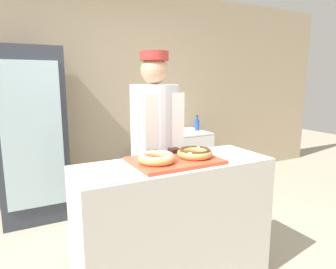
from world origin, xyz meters
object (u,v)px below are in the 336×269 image
Objects in this scene: brownie_back_left at (154,153)px; serving_tray at (175,160)px; chest_freezer at (174,161)px; baker_person at (155,150)px; donut_chocolate_glaze at (195,152)px; beverage_fridge at (31,135)px; bottle_red at (176,123)px; donut_light_glaze at (157,158)px; bottle_blue at (197,125)px; brownie_back_right at (175,150)px.

serving_tray is at bearing -61.15° from brownie_back_left.
brownie_back_left reaches higher than chest_freezer.
brownie_back_left is 0.43m from baker_person.
beverage_fridge reaches higher than donut_chocolate_glaze.
serving_tray is at bearing -119.52° from bottle_red.
donut_chocolate_glaze is at bearing -9.50° from serving_tray.
donut_light_glaze is 1.19× the size of bottle_red.
serving_tray is 7.82× the size of brownie_back_left.
baker_person is at bearing 65.74° from donut_light_glaze.
bottle_red is (0.16, 0.24, 0.48)m from chest_freezer.
beverage_fridge is at bearing 118.59° from donut_chocolate_glaze.
serving_tray is 2.79× the size of bottle_blue.
serving_tray is 7.82× the size of brownie_back_right.
donut_light_glaze is 0.30m from donut_chocolate_glaze.
chest_freezer is at bearing 65.31° from donut_chocolate_glaze.
serving_tray is 2.83× the size of bottle_red.
beverage_fridge is at bearing -179.79° from chest_freezer.
baker_person reaches higher than bottle_blue.
baker_person reaches higher than donut_light_glaze.
donut_chocolate_glaze reaches higher than bottle_blue.
bottle_red is at bearing 130.35° from bottle_blue.
donut_light_glaze reaches higher than bottle_blue.
donut_light_glaze is 1.90m from beverage_fridge.
brownie_back_left is at bearing -131.71° from bottle_blue.
bottle_blue is at bearing 50.13° from donut_light_glaze.
beverage_fridge is at bearing 115.03° from serving_tray.
donut_chocolate_glaze is at bearing -37.65° from brownie_back_left.
bottle_red is at bearing 60.48° from serving_tray.
chest_freezer is (0.82, 1.78, -0.61)m from donut_chocolate_glaze.
brownie_back_left is 1.00× the size of brownie_back_right.
donut_chocolate_glaze is (0.30, 0.00, 0.00)m from donut_light_glaze.
donut_light_glaze is at bearing -122.16° from chest_freezer.
brownie_back_left is 0.36× the size of bottle_red.
donut_chocolate_glaze is 0.19m from brownie_back_right.
beverage_fridge is 1.86m from chest_freezer.
serving_tray is 2.37× the size of donut_light_glaze.
chest_freezer is (0.87, 1.22, -0.51)m from baker_person.
bottle_blue reaches higher than brownie_back_right.
chest_freezer is at bearing 57.84° from donut_light_glaze.
donut_light_glaze is 0.28× the size of chest_freezer.
brownie_back_right is (0.17, 0.00, 0.00)m from brownie_back_left.
brownie_back_left is 2.20m from bottle_red.
baker_person is 0.95× the size of beverage_fridge.
beverage_fridge is 8.79× the size of bottle_red.
brownie_back_right is 0.09× the size of chest_freezer.
beverage_fridge reaches higher than baker_person.
beverage_fridge reaches higher than donut_light_glaze.
bottle_red is at bearing 60.42° from brownie_back_right.
baker_person is (-0.05, 0.56, -0.10)m from donut_chocolate_glaze.
bottle_red reaches higher than chest_freezer.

